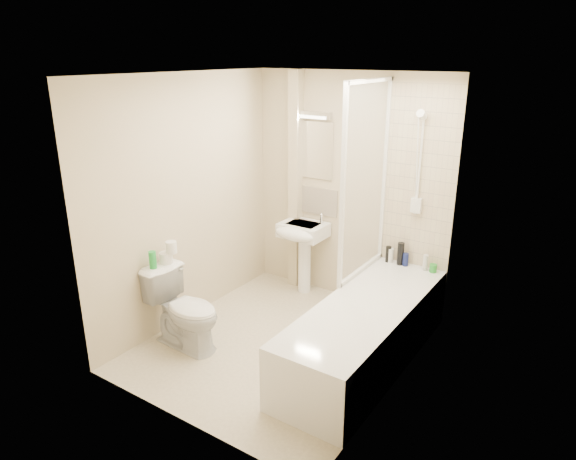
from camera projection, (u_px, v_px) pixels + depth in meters
The scene contains 25 objects.
floor at pixel (281, 345), 4.75m from camera, with size 2.50×2.50×0.00m, color beige.
wall_back at pixel (349, 190), 5.33m from camera, with size 2.20×0.02×2.40m, color beige.
wall_left at pixel (186, 202), 4.93m from camera, with size 0.02×2.50×2.40m, color beige.
wall_right at pixel (403, 248), 3.77m from camera, with size 0.02×2.50×2.40m, color beige.
ceiling at pixel (280, 74), 3.96m from camera, with size 2.20×2.50×0.02m, color white.
tile_back at pixel (420, 179), 4.86m from camera, with size 0.70×0.01×1.75m, color beige.
tile_right at pixel (414, 212), 3.86m from camera, with size 0.01×2.10×1.75m, color beige.
pipe_boxing at pixel (296, 184), 5.61m from camera, with size 0.12×0.12×2.40m, color beige.
splashback at pixel (313, 200), 5.60m from camera, with size 0.60×0.01×0.30m, color beige.
mirror at pixel (314, 150), 5.42m from camera, with size 0.46×0.01×0.60m, color white.
strip_light at pixel (313, 115), 5.28m from camera, with size 0.42×0.07×0.07m, color silver.
bathtub at pixel (365, 332), 4.41m from camera, with size 0.70×2.10×0.55m.
shower_screen at pixel (366, 181), 4.69m from camera, with size 0.04×0.92×1.80m.
shower_fixture at pixel (419, 167), 4.78m from camera, with size 0.10×0.16×0.99m.
pedestal_sink at pixel (302, 239), 5.55m from camera, with size 0.48×0.46×0.93m.
bottle_black_a at pixel (388, 254), 5.18m from camera, with size 0.05×0.05×0.16m, color black.
bottle_white_a at pixel (391, 255), 5.17m from camera, with size 0.06×0.06×0.15m, color silver.
bottle_black_b at pixel (401, 254), 5.10m from camera, with size 0.07×0.07×0.23m, color black.
bottle_blue at pixel (406, 260), 5.08m from camera, with size 0.06×0.06×0.13m, color navy.
bottle_white_b at pixel (425, 263), 4.97m from camera, with size 0.05×0.05×0.16m, color silver.
bottle_green at pixel (433, 268), 4.94m from camera, with size 0.07×0.07×0.08m, color green.
toilet at pixel (185, 309), 4.63m from camera, with size 0.74×0.44×0.73m, color white.
toilet_roll_lower at pixel (166, 258), 4.68m from camera, with size 0.12×0.12×0.10m, color white.
toilet_roll_upper at pixel (171, 247), 4.64m from camera, with size 0.10×0.10×0.11m, color white.
green_bottle at pixel (153, 260), 4.56m from camera, with size 0.07×0.07×0.16m, color green.
Camera 1 is at (2.35, -3.40, 2.56)m, focal length 32.00 mm.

